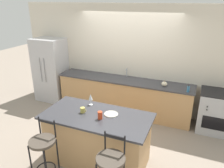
% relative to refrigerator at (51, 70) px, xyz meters
% --- Properties ---
extents(ground_plane, '(18.00, 18.00, 0.00)m').
position_rel_refrigerator_xyz_m(ground_plane, '(2.20, -0.34, -0.89)').
color(ground_plane, gray).
extents(wall_back, '(6.00, 0.07, 2.70)m').
position_rel_refrigerator_xyz_m(wall_back, '(2.20, 0.35, 0.46)').
color(wall_back, beige).
rests_on(wall_back, ground_plane).
extents(back_counter, '(3.43, 0.67, 0.91)m').
position_rel_refrigerator_xyz_m(back_counter, '(2.20, 0.03, -0.44)').
color(back_counter, tan).
rests_on(back_counter, ground_plane).
extents(sink_faucet, '(0.02, 0.13, 0.22)m').
position_rel_refrigerator_xyz_m(sink_faucet, '(2.20, 0.23, 0.15)').
color(sink_faucet, '#ADAFB5').
rests_on(sink_faucet, back_counter).
extents(kitchen_island, '(1.86, 0.93, 0.94)m').
position_rel_refrigerator_xyz_m(kitchen_island, '(2.40, -1.91, -0.42)').
color(kitchen_island, tan).
rests_on(kitchen_island, ground_plane).
extents(refrigerator, '(0.83, 0.69, 1.79)m').
position_rel_refrigerator_xyz_m(refrigerator, '(0.00, 0.00, 0.00)').
color(refrigerator, '#BCBCC1').
rests_on(refrigerator, ground_plane).
extents(oven_range, '(0.72, 0.69, 0.92)m').
position_rel_refrigerator_xyz_m(oven_range, '(4.37, -0.01, -0.43)').
color(oven_range, '#ADAFB5').
rests_on(oven_range, ground_plane).
extents(bar_stool_near, '(0.41, 0.41, 1.08)m').
position_rel_refrigerator_xyz_m(bar_stool_near, '(1.84, -2.66, -0.26)').
color(bar_stool_near, black).
rests_on(bar_stool_near, ground_plane).
extents(bar_stool_far, '(0.41, 0.41, 1.08)m').
position_rel_refrigerator_xyz_m(bar_stool_far, '(2.96, -2.62, -0.26)').
color(bar_stool_far, black).
rests_on(bar_stool_far, ground_plane).
extents(dinner_plate, '(0.24, 0.24, 0.02)m').
position_rel_refrigerator_xyz_m(dinner_plate, '(2.62, -1.79, 0.06)').
color(dinner_plate, beige).
rests_on(dinner_plate, kitchen_island).
extents(wine_glass, '(0.08, 0.08, 0.21)m').
position_rel_refrigerator_xyz_m(wine_glass, '(2.13, -1.60, 0.20)').
color(wine_glass, white).
rests_on(wine_glass, kitchen_island).
extents(coffee_mug, '(0.11, 0.08, 0.09)m').
position_rel_refrigerator_xyz_m(coffee_mug, '(2.14, -1.92, 0.09)').
color(coffee_mug, '#C1B251').
rests_on(coffee_mug, kitchen_island).
extents(tumbler_cup, '(0.08, 0.08, 0.13)m').
position_rel_refrigerator_xyz_m(tumbler_cup, '(2.51, -1.99, 0.11)').
color(tumbler_cup, red).
rests_on(tumbler_cup, kitchen_island).
extents(pumpkin_decoration, '(0.13, 0.13, 0.13)m').
position_rel_refrigerator_xyz_m(pumpkin_decoration, '(3.22, -0.05, 0.07)').
color(pumpkin_decoration, beige).
rests_on(pumpkin_decoration, back_counter).
extents(soap_bottle, '(0.06, 0.06, 0.16)m').
position_rel_refrigerator_xyz_m(soap_bottle, '(3.75, -0.19, 0.08)').
color(soap_bottle, teal).
rests_on(soap_bottle, back_counter).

